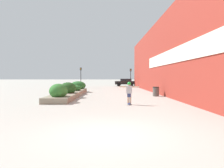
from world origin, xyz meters
The scene contains 10 objects.
ground_plane centered at (0.00, 0.00, 0.00)m, with size 300.00×300.00×0.00m, color #ADA89E.
building_wall_right centered at (5.58, 13.79, 3.97)m, with size 0.67×40.23×7.94m.
planter_box centered at (-3.69, 13.33, 0.50)m, with size 1.88×12.32×1.37m.
skateboard centered at (1.34, 6.81, 0.07)m, with size 0.30×0.67×0.09m.
skateboarder centered at (1.34, 6.81, 0.95)m, with size 1.33×0.30×1.43m.
trash_bin centered at (4.52, 12.61, 0.45)m, with size 0.61×0.61×0.90m.
car_leftmost centered at (12.91, 36.56, 0.77)m, with size 4.27×1.96×1.44m.
car_center_left centered at (3.45, 34.34, 0.81)m, with size 4.06×1.87×1.50m.
traffic_light_left centered at (-4.80, 28.58, 2.38)m, with size 0.28×0.30×3.49m.
traffic_light_right centered at (3.98, 29.09, 2.28)m, with size 0.28×0.30×3.33m.
Camera 1 is at (-0.07, -6.31, 1.83)m, focal length 32.00 mm.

